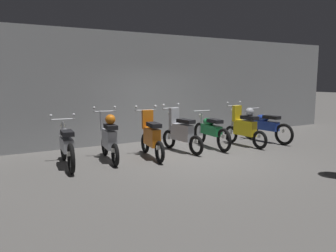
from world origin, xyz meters
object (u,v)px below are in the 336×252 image
object	(u,v)px
motorbike_slot_6	(266,126)
motorbike_slot_0	(67,145)
motorbike_slot_4	(211,131)
motorbike_slot_1	(109,137)
motorbike_slot_2	(151,137)
motorbike_slot_5	(244,127)
motorbike_slot_3	(181,132)

from	to	relation	value
motorbike_slot_6	motorbike_slot_0	bearing A→B (deg)	179.72
motorbike_slot_4	motorbike_slot_1	bearing A→B (deg)	-179.13
motorbike_slot_0	motorbike_slot_2	distance (m)	2.06
motorbike_slot_5	motorbike_slot_6	bearing A→B (deg)	8.34
motorbike_slot_4	motorbike_slot_5	bearing A→B (deg)	-15.06
motorbike_slot_3	motorbike_slot_4	xyz separation A→B (m)	(1.03, 0.04, -0.04)
motorbike_slot_1	motorbike_slot_5	size ratio (longest dim) A/B	1.00
motorbike_slot_0	motorbike_slot_1	distance (m)	1.03
motorbike_slot_1	motorbike_slot_4	world-z (taller)	motorbike_slot_1
motorbike_slot_3	motorbike_slot_4	world-z (taller)	motorbike_slot_3
motorbike_slot_5	motorbike_slot_4	bearing A→B (deg)	164.94
motorbike_slot_2	motorbike_slot_4	size ratio (longest dim) A/B	0.86
motorbike_slot_2	motorbike_slot_6	world-z (taller)	motorbike_slot_2
motorbike_slot_0	motorbike_slot_4	size ratio (longest dim) A/B	1.00
motorbike_slot_4	motorbike_slot_3	bearing A→B (deg)	-177.77
motorbike_slot_4	motorbike_slot_6	world-z (taller)	same
motorbike_slot_2	motorbike_slot_5	size ratio (longest dim) A/B	1.00
motorbike_slot_0	motorbike_slot_4	world-z (taller)	motorbike_slot_0
motorbike_slot_4	motorbike_slot_5	size ratio (longest dim) A/B	1.16
motorbike_slot_3	motorbike_slot_6	size ratio (longest dim) A/B	0.86
motorbike_slot_1	motorbike_slot_2	xyz separation A→B (m)	(1.03, -0.22, -0.04)
motorbike_slot_3	motorbike_slot_4	distance (m)	1.03
motorbike_slot_5	motorbike_slot_6	size ratio (longest dim) A/B	0.86
motorbike_slot_0	motorbike_slot_3	size ratio (longest dim) A/B	1.16
motorbike_slot_2	motorbike_slot_6	xyz separation A→B (m)	(4.09, 0.14, -0.04)
motorbike_slot_0	motorbike_slot_3	bearing A→B (deg)	1.02
motorbike_slot_0	motorbike_slot_2	bearing A→B (deg)	-4.84
motorbike_slot_0	motorbike_slot_1	xyz separation A→B (m)	(1.03, 0.05, 0.08)
motorbike_slot_1	motorbike_slot_3	bearing A→B (deg)	0.17
motorbike_slot_1	motorbike_slot_2	bearing A→B (deg)	-12.23
motorbike_slot_3	motorbike_slot_4	bearing A→B (deg)	2.23
motorbike_slot_0	motorbike_slot_1	world-z (taller)	motorbike_slot_1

